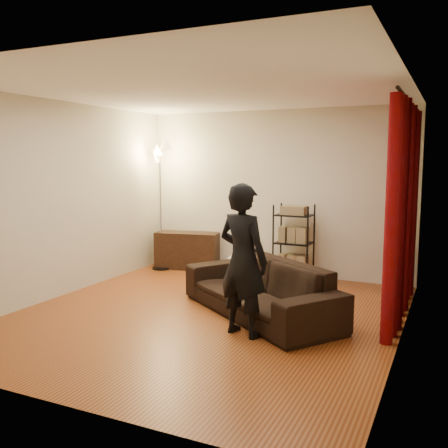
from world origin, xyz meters
The scene contains 14 objects.
floor centered at (0.00, 0.00, 0.00)m, with size 5.00×5.00×0.00m, color brown.
ceiling centered at (0.00, 0.00, 2.70)m, with size 5.00×5.00×0.00m, color white.
wall_back centered at (0.00, 2.50, 1.35)m, with size 5.00×5.00×0.00m, color beige.
wall_front centered at (0.00, -2.50, 1.35)m, with size 5.00×5.00×0.00m, color beige.
wall_left centered at (-2.25, 0.00, 1.35)m, with size 5.00×5.00×0.00m, color beige.
wall_right centered at (2.25, 0.00, 1.35)m, with size 5.00×5.00×0.00m, color beige.
curtain_rod centered at (2.15, 1.12, 2.58)m, with size 0.04×0.04×2.65m, color black.
curtain centered at (2.13, 1.12, 1.28)m, with size 0.22×2.65×2.55m, color #660403, non-canonical shape.
sofa centered at (0.59, 0.28, 0.34)m, with size 2.32×0.91×0.68m, color black.
person centered at (0.67, -0.45, 0.83)m, with size 0.61×0.40×1.66m, color black.
media_cabinet centered at (-1.51, 2.23, 0.32)m, with size 1.09×0.41×0.64m, color #321F12.
storage_boxes centered at (-0.47, 2.15, 0.15)m, with size 0.36×0.29×0.30m, color beige, non-canonical shape.
wire_shelf centered at (0.44, 2.15, 0.60)m, with size 0.55×0.38×1.20m, color black, non-canonical shape.
floor_lamp centered at (-1.89, 1.99, 1.09)m, with size 0.39×0.39×2.18m, color silver, non-canonical shape.
Camera 1 is at (2.70, -5.30, 1.90)m, focal length 40.00 mm.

